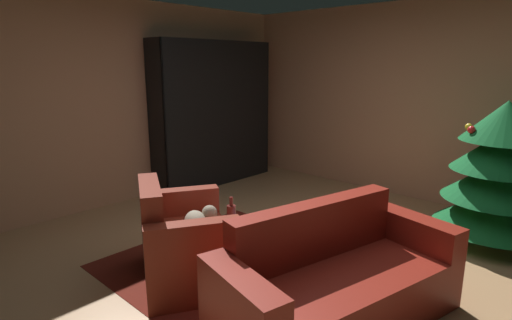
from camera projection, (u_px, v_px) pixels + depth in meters
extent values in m
plane|color=tan|center=(292.00, 272.00, 3.63)|extent=(6.85, 6.85, 0.00)
cube|color=tan|center=(428.00, 103.00, 5.31)|extent=(5.82, 0.06, 2.60)
cube|color=tan|center=(117.00, 103.00, 5.25)|extent=(0.06, 5.66, 2.60)
cube|color=maroon|center=(257.00, 275.00, 3.58)|extent=(2.57, 1.99, 0.01)
cube|color=black|center=(222.00, 115.00, 6.02)|extent=(0.03, 2.03, 2.13)
cube|color=black|center=(259.00, 109.00, 6.85)|extent=(0.38, 0.03, 2.13)
cube|color=black|center=(157.00, 120.00, 5.43)|extent=(0.38, 0.03, 2.13)
cube|color=black|center=(215.00, 181.00, 6.39)|extent=(0.36, 1.98, 0.03)
cube|color=black|center=(215.00, 159.00, 6.31)|extent=(0.36, 1.98, 0.03)
cube|color=black|center=(214.00, 137.00, 6.22)|extent=(0.36, 1.98, 0.02)
cube|color=black|center=(214.00, 114.00, 6.14)|extent=(0.36, 1.98, 0.02)
cube|color=black|center=(213.00, 90.00, 6.06)|extent=(0.36, 1.98, 0.02)
cube|color=black|center=(213.00, 66.00, 5.98)|extent=(0.36, 1.98, 0.02)
cube|color=black|center=(212.00, 41.00, 5.90)|extent=(0.36, 1.98, 0.03)
cube|color=black|center=(208.00, 139.00, 6.34)|extent=(0.05, 0.90, 0.56)
cube|color=black|center=(209.00, 139.00, 6.32)|extent=(0.03, 0.93, 0.59)
cube|color=gold|center=(254.00, 161.00, 7.05)|extent=(0.26, 0.05, 0.26)
cube|color=teal|center=(253.00, 161.00, 7.00)|extent=(0.28, 0.04, 0.30)
cube|color=gold|center=(251.00, 162.00, 6.97)|extent=(0.28, 0.04, 0.29)
cube|color=#BC9998|center=(248.00, 165.00, 6.97)|extent=(0.22, 0.03, 0.19)
cube|color=#B33B2E|center=(246.00, 163.00, 6.93)|extent=(0.24, 0.04, 0.26)
cube|color=red|center=(245.00, 166.00, 6.89)|extent=(0.27, 0.03, 0.19)
cube|color=#136E8B|center=(243.00, 166.00, 6.87)|extent=(0.25, 0.04, 0.18)
cube|color=#533533|center=(253.00, 99.00, 6.84)|extent=(0.17, 0.04, 0.29)
cube|color=#BF9A94|center=(252.00, 100.00, 6.80)|extent=(0.22, 0.04, 0.25)
cube|color=#1E6E87|center=(250.00, 102.00, 6.76)|extent=(0.24, 0.05, 0.21)
cube|color=#0B6B94|center=(248.00, 102.00, 6.72)|extent=(0.26, 0.05, 0.23)
cube|color=gold|center=(245.00, 102.00, 6.70)|extent=(0.19, 0.04, 0.21)
cube|color=#BC9F90|center=(245.00, 101.00, 6.63)|extent=(0.29, 0.04, 0.26)
cube|color=gold|center=(241.00, 102.00, 6.63)|extent=(0.20, 0.04, 0.24)
cube|color=orange|center=(241.00, 103.00, 6.58)|extent=(0.28, 0.04, 0.21)
cube|color=gold|center=(238.00, 101.00, 6.54)|extent=(0.27, 0.03, 0.29)
cube|color=#307B39|center=(252.00, 80.00, 6.75)|extent=(0.19, 0.04, 0.22)
cube|color=#3D3319|center=(252.00, 78.00, 6.68)|extent=(0.28, 0.03, 0.29)
cube|color=orange|center=(250.00, 80.00, 6.65)|extent=(0.28, 0.05, 0.24)
cube|color=orange|center=(246.00, 79.00, 6.65)|extent=(0.18, 0.03, 0.27)
cube|color=#B9B092|center=(244.00, 81.00, 6.62)|extent=(0.20, 0.04, 0.19)
cube|color=gold|center=(242.00, 81.00, 6.59)|extent=(0.19, 0.05, 0.20)
cube|color=orange|center=(240.00, 80.00, 6.56)|extent=(0.19, 0.03, 0.22)
cube|color=#234D83|center=(254.00, 57.00, 6.66)|extent=(0.23, 0.04, 0.26)
cube|color=#B0A49A|center=(253.00, 59.00, 6.62)|extent=(0.29, 0.04, 0.18)
cube|color=#B1B293|center=(250.00, 58.00, 6.59)|extent=(0.25, 0.04, 0.23)
cube|color=orange|center=(247.00, 58.00, 6.56)|extent=(0.22, 0.05, 0.20)
cube|color=orange|center=(245.00, 58.00, 6.51)|extent=(0.25, 0.05, 0.23)
cube|color=#483135|center=(243.00, 56.00, 6.47)|extent=(0.26, 0.03, 0.29)
cube|color=#2D814C|center=(240.00, 58.00, 6.48)|extent=(0.18, 0.03, 0.22)
cube|color=#B2A28C|center=(240.00, 57.00, 6.42)|extent=(0.26, 0.05, 0.26)
cube|color=maroon|center=(187.00, 255.00, 3.48)|extent=(0.96, 0.97, 0.44)
cube|color=maroon|center=(151.00, 210.00, 3.30)|extent=(0.68, 0.48, 0.43)
cube|color=maroon|center=(194.00, 265.00, 3.06)|extent=(0.48, 0.69, 0.68)
cube|color=maroon|center=(181.00, 224.00, 3.84)|extent=(0.48, 0.69, 0.68)
ellipsoid|color=gray|center=(195.00, 222.00, 3.38)|extent=(0.33, 0.30, 0.18)
sphere|color=gray|center=(210.00, 213.00, 3.43)|extent=(0.13, 0.13, 0.13)
cube|color=maroon|center=(340.00, 298.00, 2.87)|extent=(1.04, 1.57, 0.40)
cube|color=maroon|center=(314.00, 230.00, 3.01)|extent=(0.48, 1.44, 0.43)
cube|color=maroon|center=(414.00, 254.00, 3.28)|extent=(0.76, 0.35, 0.63)
cylinder|color=black|center=(269.00, 265.00, 3.37)|extent=(0.04, 0.04, 0.38)
cylinder|color=black|center=(255.00, 247.00, 3.70)|extent=(0.04, 0.04, 0.38)
cylinder|color=black|center=(229.00, 261.00, 3.43)|extent=(0.04, 0.04, 0.38)
cylinder|color=silver|center=(252.00, 235.00, 3.46)|extent=(0.73, 0.73, 0.02)
cube|color=#9D927C|center=(256.00, 231.00, 3.49)|extent=(0.19, 0.16, 0.02)
cube|color=#3C7F58|center=(255.00, 229.00, 3.48)|extent=(0.20, 0.17, 0.02)
cube|color=#D3B657|center=(255.00, 227.00, 3.48)|extent=(0.22, 0.17, 0.02)
cube|color=tan|center=(257.00, 225.00, 3.47)|extent=(0.17, 0.18, 0.02)
cube|color=#304A8E|center=(256.00, 222.00, 3.47)|extent=(0.21, 0.11, 0.02)
cylinder|color=maroon|center=(231.00, 218.00, 3.52)|extent=(0.08, 0.08, 0.22)
cylinder|color=maroon|center=(231.00, 201.00, 3.49)|extent=(0.03, 0.03, 0.08)
cylinder|color=brown|center=(490.00, 234.00, 4.21)|extent=(0.08, 0.08, 0.18)
cone|color=#125F2A|center=(494.00, 208.00, 4.15)|extent=(1.14, 1.14, 0.40)
cone|color=#125F2A|center=(498.00, 180.00, 4.08)|extent=(1.03, 1.03, 0.40)
cone|color=#125F2A|center=(502.00, 151.00, 4.01)|extent=(0.92, 0.92, 0.40)
cone|color=#125F2A|center=(506.00, 121.00, 3.94)|extent=(0.81, 0.81, 0.40)
sphere|color=yellow|center=(469.00, 127.00, 4.18)|extent=(0.07, 0.07, 0.07)
sphere|color=red|center=(471.00, 130.00, 3.96)|extent=(0.08, 0.08, 0.08)
sphere|color=yellow|center=(445.00, 194.00, 4.40)|extent=(0.05, 0.05, 0.05)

